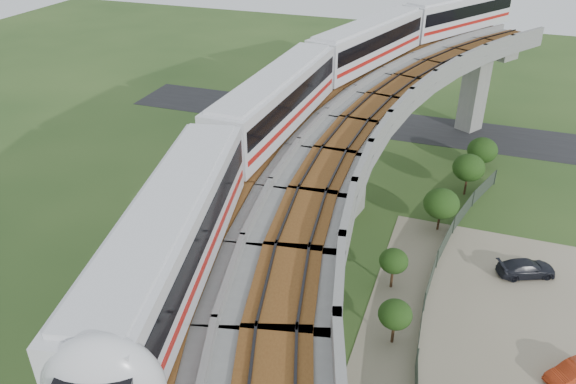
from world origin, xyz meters
name	(u,v)px	position (x,y,z in m)	size (l,w,h in m)	color
ground	(298,283)	(0.00, 0.00, 0.00)	(160.00, 160.00, 0.00)	#2A491D
dirt_lot	(514,354)	(14.00, -2.00, 0.02)	(18.00, 26.00, 0.04)	gray
asphalt_road	(383,124)	(0.00, 30.00, 0.01)	(60.00, 8.00, 0.03)	#232326
viaduct	(361,176)	(3.84, 0.00, 9.05)	(19.58, 73.98, 11.40)	#99968E
metro_train	(351,74)	(0.96, 8.51, 12.31)	(15.16, 60.68, 3.64)	silver
fence	(445,307)	(9.75, 0.00, 0.75)	(3.87, 38.73, 1.50)	#2D382D
tree_0	(482,150)	(10.81, 22.39, 1.81)	(2.80, 2.80, 3.00)	#382314
tree_1	(469,168)	(9.82, 16.55, 2.61)	(2.73, 2.73, 3.78)	#382314
tree_2	(441,204)	(8.26, 10.01, 2.39)	(2.75, 2.75, 3.57)	#382314
tree_3	(394,261)	(6.07, 1.73, 2.18)	(1.94, 1.94, 3.02)	#382314
tree_4	(395,315)	(7.07, -3.38, 2.17)	(2.01, 2.01, 3.04)	#382314
car_red	(572,372)	(16.92, -2.94, 0.57)	(1.12, 3.21, 1.06)	#A02A0E
car_dark	(526,268)	(14.68, 6.13, 0.62)	(1.63, 4.02, 1.17)	black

